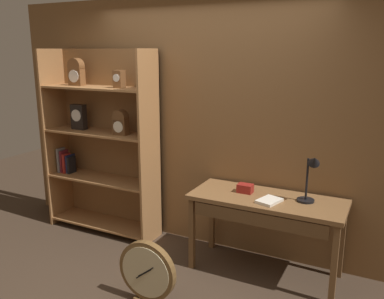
# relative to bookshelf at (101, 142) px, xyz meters

# --- Properties ---
(back_wood_panel) EXTENTS (4.80, 0.05, 2.60)m
(back_wood_panel) POSITION_rel_bookshelf_xyz_m (1.21, 0.23, 0.26)
(back_wood_panel) COLOR brown
(back_wood_panel) RESTS_ON ground
(bookshelf) EXTENTS (1.34, 0.40, 2.08)m
(bookshelf) POSITION_rel_bookshelf_xyz_m (0.00, 0.00, 0.00)
(bookshelf) COLOR #9E6B3D
(bookshelf) RESTS_ON ground
(workbench) EXTENTS (1.40, 0.57, 0.75)m
(workbench) POSITION_rel_bookshelf_xyz_m (1.98, -0.15, -0.38)
(workbench) COLOR brown
(workbench) RESTS_ON ground
(desk_lamp) EXTENTS (0.20, 0.20, 0.46)m
(desk_lamp) POSITION_rel_bookshelf_xyz_m (2.35, -0.09, -0.04)
(desk_lamp) COLOR black
(desk_lamp) RESTS_ON workbench
(toolbox_small) EXTENTS (0.14, 0.10, 0.08)m
(toolbox_small) POSITION_rel_bookshelf_xyz_m (1.76, -0.08, -0.25)
(toolbox_small) COLOR maroon
(toolbox_small) RESTS_ON workbench
(open_repair_manual) EXTENTS (0.22, 0.26, 0.02)m
(open_repair_manual) POSITION_rel_bookshelf_xyz_m (2.03, -0.22, -0.28)
(open_repair_manual) COLOR silver
(open_repair_manual) RESTS_ON workbench
(round_clock_large) EXTENTS (0.52, 0.11, 0.56)m
(round_clock_large) POSITION_rel_bookshelf_xyz_m (1.27, -1.03, -0.76)
(round_clock_large) COLOR brown
(round_clock_large) RESTS_ON ground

